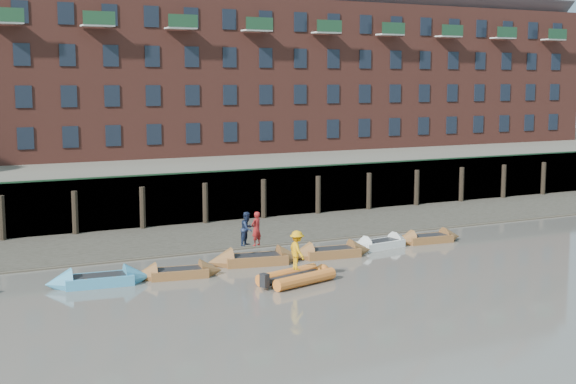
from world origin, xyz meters
TOP-DOWN VIEW (x-y plane):
  - ground at (0.00, 0.00)m, footprint 220.00×220.00m
  - foreshore at (0.00, 18.00)m, footprint 110.00×8.00m
  - mud_band at (0.00, 14.60)m, footprint 110.00×1.60m
  - river_wall at (-0.00, 22.38)m, footprint 110.00×1.23m
  - bank_terrace at (0.00, 36.00)m, footprint 110.00×28.00m
  - apartment_terrace at (-0.00, 36.99)m, footprint 80.60×15.56m
  - rowboat_1 at (-11.57, 9.81)m, footprint 4.66×1.79m
  - rowboat_2 at (-7.99, 9.59)m, footprint 4.18×1.80m
  - rowboat_3 at (-3.77, 10.40)m, footprint 4.86×2.21m
  - rowboat_4 at (0.35, 10.19)m, footprint 4.53×1.79m
  - rowboat_5 at (3.79, 10.89)m, footprint 4.16×1.75m
  - rowboat_6 at (7.00, 10.96)m, footprint 4.14×1.52m
  - rib_tender at (-3.52, 6.33)m, footprint 3.74×2.54m
  - person_rower_a at (-3.70, 10.44)m, footprint 0.72×0.62m
  - person_rower_b at (-4.08, 10.67)m, footprint 1.03×1.00m
  - person_rib_crew at (-3.61, 6.32)m, footprint 0.70×1.16m

SIDE VIEW (x-z plane):
  - ground at x=0.00m, z-range 0.00..0.00m
  - foreshore at x=0.00m, z-range -0.25..0.25m
  - mud_band at x=0.00m, z-range -0.05..0.05m
  - rowboat_5 at x=3.79m, z-range -0.38..0.79m
  - rowboat_2 at x=-7.99m, z-range -0.38..0.80m
  - rowboat_6 at x=7.00m, z-range -0.38..0.80m
  - rowboat_4 at x=0.35m, z-range -0.41..0.87m
  - rowboat_1 at x=-11.57m, z-range -0.43..0.89m
  - rowboat_3 at x=-3.77m, z-range -0.44..0.92m
  - rib_tender at x=-3.52m, z-range -0.04..0.59m
  - person_rib_crew at x=-3.61m, z-range 0.59..2.34m
  - river_wall at x=0.00m, z-range -0.06..3.24m
  - bank_terrace at x=0.00m, z-range 0.00..3.20m
  - person_rower_b at x=-4.08m, z-range 0.92..2.58m
  - person_rower_a at x=-3.70m, z-range 0.92..2.59m
  - apartment_terrace at x=0.00m, z-range 2.34..23.31m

